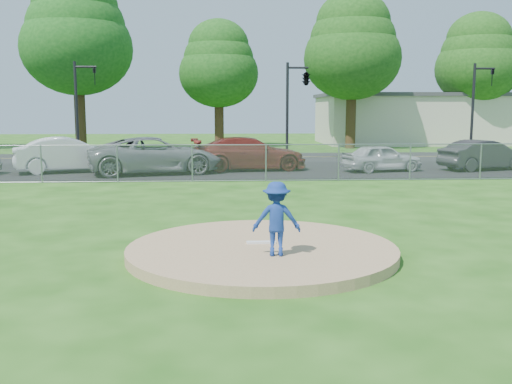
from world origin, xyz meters
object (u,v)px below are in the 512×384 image
tree_center (219,63)px  tree_right (352,46)px  parked_car_white (70,155)px  parked_car_charcoal (484,155)px  tree_left (77,34)px  tree_far_right (478,58)px  traffic_signal_left (80,102)px  pitcher (276,219)px  traffic_signal_center (304,80)px  parked_car_gray (155,155)px  traffic_cone (114,164)px  parked_car_pearl (382,158)px  traffic_signal_right (477,102)px  parked_car_darkred (249,154)px  commercial_building (415,119)px

tree_center → tree_right: tree_right is taller
parked_car_white → parked_car_charcoal: bearing=-110.8°
tree_left → tree_far_right: 31.28m
tree_center → parked_car_white: (-6.92, -18.02, -5.64)m
tree_far_right → traffic_signal_left: bearing=-155.7°
parked_car_white → pitcher: bearing=-174.4°
traffic_signal_center → parked_car_gray: traffic_signal_center is taller
tree_center → parked_car_gray: (-2.84, -18.90, -5.62)m
tree_far_right → parked_car_gray: size_ratio=1.78×
traffic_signal_left → traffic_cone: traffic_signal_left is taller
parked_car_pearl → parked_car_white: bearing=74.7°
traffic_cone → parked_car_white: (-2.09, 0.28, 0.45)m
tree_right → parked_car_pearl: 18.10m
parked_car_white → tree_center: bearing=-41.3°
tree_left → traffic_signal_right: (25.24, -9.00, -4.88)m
tree_right → tree_left: bearing=-177.1°
tree_right → parked_car_darkred: size_ratio=2.11×
traffic_signal_center → traffic_cone: size_ratio=7.53×
pitcher → parked_car_gray: (-4.06, 15.88, -0.05)m
tree_left → traffic_signal_center: 17.84m
traffic_signal_right → parked_car_white: (-22.16, -6.02, -2.54)m
traffic_signal_center → tree_far_right: bearing=39.0°
tree_center → parked_car_pearl: (7.78, -18.54, -5.82)m
tree_right → parked_car_gray: size_ratio=1.93×
tree_right → parked_car_white: bearing=-136.6°
parked_car_pearl → tree_left: bearing=35.6°
commercial_building → tree_far_right: 7.00m
parked_car_darkred → parked_car_gray: bearing=98.4°
tree_far_right → traffic_signal_left: size_ratio=1.92×
commercial_building → parked_car_charcoal: commercial_building is taller
commercial_building → traffic_signal_left: 29.51m
tree_right → parked_car_gray: bearing=-127.2°
tree_far_right → parked_car_white: size_ratio=2.16×
traffic_signal_right → traffic_cone: 21.24m
traffic_signal_center → commercial_building: bearing=53.1°
tree_left → traffic_signal_right: 27.23m
parked_car_gray → parked_car_charcoal: bearing=-101.7°
pitcher → tree_right: bearing=-100.3°
parked_car_gray → tree_right: bearing=-51.4°
parked_car_gray → parked_car_charcoal: size_ratio=1.37×
commercial_building → parked_car_white: (-23.92, -22.02, -1.33)m
pitcher → tree_far_right: bearing=-114.3°
tree_far_right → traffic_signal_center: bearing=-141.0°
traffic_signal_center → parked_car_darkred: (-3.45, -5.67, -3.80)m
tree_center → parked_car_charcoal: size_ratio=2.24×
traffic_signal_right → traffic_cone: (-20.07, -6.30, -2.98)m
tree_center → parked_car_white: bearing=-111.0°
traffic_signal_left → parked_car_darkred: size_ratio=1.02×
tree_center → parked_car_gray: size_ratio=1.64×
tree_far_right → parked_car_gray: 31.67m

